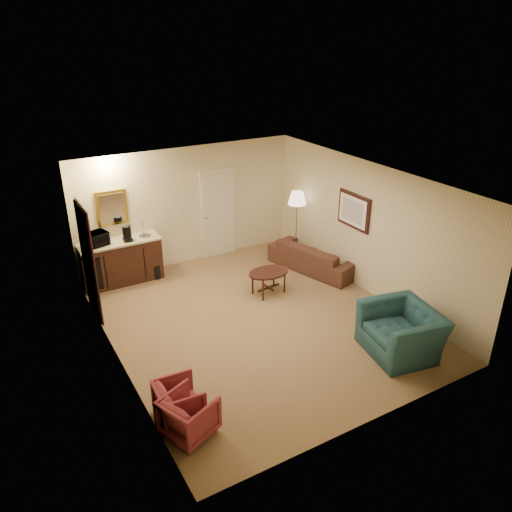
{
  "coord_description": "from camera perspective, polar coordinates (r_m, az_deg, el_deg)",
  "views": [
    {
      "loc": [
        -3.89,
        -6.74,
        4.84
      ],
      "look_at": [
        0.28,
        0.5,
        1.02
      ],
      "focal_mm": 35.0,
      "sensor_mm": 36.0,
      "label": 1
    }
  ],
  "objects": [
    {
      "name": "ground",
      "position": [
        9.17,
        0.03,
        -7.31
      ],
      "size": [
        6.0,
        6.0,
        0.0
      ],
      "primitive_type": "plane",
      "color": "brown",
      "rests_on": "ground"
    },
    {
      "name": "teal_armchair",
      "position": [
        8.41,
        16.37,
        -7.49
      ],
      "size": [
        0.98,
        1.31,
        1.04
      ],
      "primitive_type": "imported",
      "rotation": [
        0.0,
        0.0,
        -1.75
      ],
      "color": "#204450",
      "rests_on": "ground"
    },
    {
      "name": "sofa",
      "position": [
        10.93,
        6.66,
        0.39
      ],
      "size": [
        1.14,
        2.12,
        0.79
      ],
      "primitive_type": "imported",
      "rotation": [
        0.0,
        0.0,
        1.86
      ],
      "color": "black",
      "rests_on": "ground"
    },
    {
      "name": "coffee_maker",
      "position": [
        10.38,
        -14.53,
        2.51
      ],
      "size": [
        0.22,
        0.22,
        0.33
      ],
      "primitive_type": "cylinder",
      "rotation": [
        0.0,
        0.0,
        -0.29
      ],
      "color": "black",
      "rests_on": "wetbar_cabinet"
    },
    {
      "name": "floor_lamp",
      "position": [
        11.4,
        4.62,
        3.61
      ],
      "size": [
        0.46,
        0.46,
        1.56
      ],
      "primitive_type": "cube",
      "rotation": [
        0.0,
        0.0,
        -0.12
      ],
      "color": "#BB8F3E",
      "rests_on": "ground"
    },
    {
      "name": "rose_chair_far",
      "position": [
        6.8,
        -7.71,
        -17.44
      ],
      "size": [
        0.77,
        0.79,
        0.63
      ],
      "primitive_type": "imported",
      "rotation": [
        0.0,
        0.0,
        1.97
      ],
      "color": "#912F42",
      "rests_on": "ground"
    },
    {
      "name": "microwave",
      "position": [
        10.31,
        -17.97,
        1.96
      ],
      "size": [
        0.55,
        0.39,
        0.33
      ],
      "primitive_type": "imported",
      "rotation": [
        0.0,
        0.0,
        0.26
      ],
      "color": "black",
      "rests_on": "wetbar_cabinet"
    },
    {
      "name": "room_walls",
      "position": [
        8.98,
        -2.96,
        4.16
      ],
      "size": [
        5.02,
        6.01,
        2.61
      ],
      "color": "beige",
      "rests_on": "ground"
    },
    {
      "name": "waste_bin",
      "position": [
        10.8,
        -11.39,
        -1.67
      ],
      "size": [
        0.26,
        0.26,
        0.31
      ],
      "primitive_type": "cylinder",
      "rotation": [
        0.0,
        0.0,
        -0.04
      ],
      "color": "black",
      "rests_on": "ground"
    },
    {
      "name": "coffee_table",
      "position": [
        9.94,
        1.45,
        -3.03
      ],
      "size": [
        0.91,
        0.67,
        0.48
      ],
      "primitive_type": "cube",
      "rotation": [
        0.0,
        0.0,
        0.13
      ],
      "color": "#331511",
      "rests_on": "ground"
    },
    {
      "name": "wetbar_cabinet",
      "position": [
        10.67,
        -15.12,
        -0.6
      ],
      "size": [
        1.64,
        0.58,
        0.92
      ],
      "primitive_type": "cube",
      "color": "#341B10",
      "rests_on": "ground"
    },
    {
      "name": "rose_chair_near",
      "position": [
        7.04,
        -8.78,
        -15.93
      ],
      "size": [
        0.59,
        0.63,
        0.61
      ],
      "primitive_type": "imported",
      "rotation": [
        0.0,
        0.0,
        1.51
      ],
      "color": "#912F42",
      "rests_on": "ground"
    }
  ]
}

